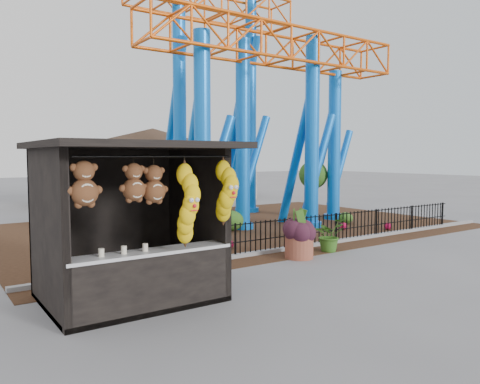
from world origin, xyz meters
TOP-DOWN VIEW (x-y plane):
  - ground at (0.00, 0.00)m, footprint 120.00×120.00m
  - mulch_bed at (4.00, 8.00)m, footprint 18.00×12.00m
  - curb at (4.00, 3.00)m, footprint 18.00×0.18m
  - prize_booth at (-2.99, 0.91)m, footprint 3.50×3.40m
  - picket_fence at (4.90, 3.00)m, footprint 12.20×0.06m
  - roller_coaster at (5.12, 8.23)m, footprint 11.00×6.37m
  - terracotta_planter at (2.29, 2.03)m, footprint 0.88×0.88m
  - planter_foliage at (2.29, 2.03)m, footprint 0.70×0.70m
  - potted_plant at (3.65, 2.20)m, footprint 0.93×0.81m
  - landscaping at (4.40, 6.02)m, footprint 7.46×3.88m
  - pavilion at (6.00, 20.00)m, footprint 15.00×15.00m

SIDE VIEW (x-z plane):
  - ground at x=0.00m, z-range 0.00..0.00m
  - mulch_bed at x=4.00m, z-range 0.00..0.02m
  - curb at x=4.00m, z-range 0.00..0.12m
  - terracotta_planter at x=2.29m, z-range 0.00..0.65m
  - landscaping at x=4.40m, z-range -0.06..0.71m
  - picket_fence at x=4.90m, z-range 0.00..1.00m
  - potted_plant at x=3.65m, z-range 0.00..1.01m
  - planter_foliage at x=2.29m, z-range 0.65..1.29m
  - prize_booth at x=-2.99m, z-range -0.04..3.08m
  - pavilion at x=6.00m, z-range 0.67..5.47m
  - roller_coaster at x=5.12m, z-range 1.03..11.85m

